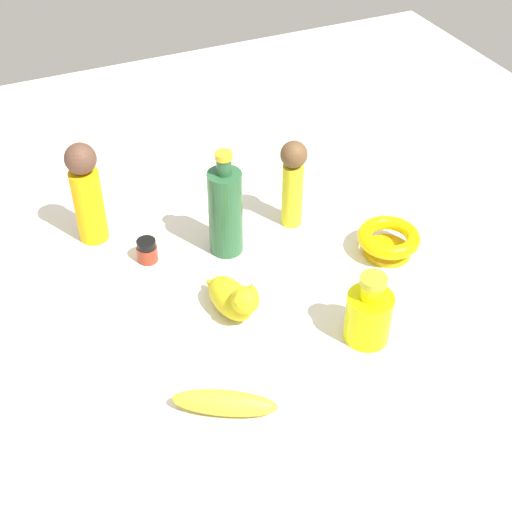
{
  "coord_description": "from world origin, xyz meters",
  "views": [
    {
      "loc": [
        -0.4,
        -0.89,
        0.89
      ],
      "look_at": [
        0.0,
        0.0,
        0.07
      ],
      "focal_mm": 50.11,
      "sensor_mm": 36.0,
      "label": 1
    }
  ],
  "objects_px": {
    "nail_polish_jar": "(147,250)",
    "cat_figurine": "(234,298)",
    "bottle_short": "(369,314)",
    "bottle_tall": "(225,210)",
    "bowl": "(388,240)",
    "person_figure_child": "(87,192)",
    "person_figure_adult": "(293,180)",
    "banana": "(225,403)"
  },
  "relations": [
    {
      "from": "bottle_short",
      "to": "person_figure_adult",
      "type": "distance_m",
      "value": 0.34
    },
    {
      "from": "bottle_short",
      "to": "cat_figurine",
      "type": "bearing_deg",
      "value": 143.43
    },
    {
      "from": "nail_polish_jar",
      "to": "bottle_short",
      "type": "distance_m",
      "value": 0.44
    },
    {
      "from": "cat_figurine",
      "to": "person_figure_child",
      "type": "height_order",
      "value": "person_figure_child"
    },
    {
      "from": "cat_figurine",
      "to": "bowl",
      "type": "distance_m",
      "value": 0.34
    },
    {
      "from": "bottle_short",
      "to": "bottle_tall",
      "type": "relative_size",
      "value": 0.61
    },
    {
      "from": "bottle_tall",
      "to": "cat_figurine",
      "type": "bearing_deg",
      "value": -108.2
    },
    {
      "from": "bowl",
      "to": "person_figure_child",
      "type": "bearing_deg",
      "value": 151.22
    },
    {
      "from": "cat_figurine",
      "to": "person_figure_adult",
      "type": "bearing_deg",
      "value": 43.6
    },
    {
      "from": "bottle_short",
      "to": "cat_figurine",
      "type": "xyz_separation_m",
      "value": [
        -0.19,
        0.14,
        -0.01
      ]
    },
    {
      "from": "person_figure_adult",
      "to": "bottle_tall",
      "type": "distance_m",
      "value": 0.15
    },
    {
      "from": "nail_polish_jar",
      "to": "cat_figurine",
      "type": "xyz_separation_m",
      "value": [
        0.09,
        -0.21,
        0.02
      ]
    },
    {
      "from": "bottle_tall",
      "to": "bowl",
      "type": "relative_size",
      "value": 1.82
    },
    {
      "from": "cat_figurine",
      "to": "banana",
      "type": "relative_size",
      "value": 0.85
    },
    {
      "from": "nail_polish_jar",
      "to": "banana",
      "type": "bearing_deg",
      "value": -89.99
    },
    {
      "from": "bottle_short",
      "to": "person_figure_child",
      "type": "relative_size",
      "value": 0.63
    },
    {
      "from": "nail_polish_jar",
      "to": "bottle_tall",
      "type": "xyz_separation_m",
      "value": [
        0.15,
        -0.03,
        0.07
      ]
    },
    {
      "from": "nail_polish_jar",
      "to": "person_figure_adult",
      "type": "xyz_separation_m",
      "value": [
        0.3,
        -0.01,
        0.08
      ]
    },
    {
      "from": "cat_figurine",
      "to": "bowl",
      "type": "height_order",
      "value": "cat_figurine"
    },
    {
      "from": "nail_polish_jar",
      "to": "person_figure_child",
      "type": "distance_m",
      "value": 0.16
    },
    {
      "from": "cat_figurine",
      "to": "bottle_short",
      "type": "bearing_deg",
      "value": -36.57
    },
    {
      "from": "nail_polish_jar",
      "to": "person_figure_child",
      "type": "bearing_deg",
      "value": 124.78
    },
    {
      "from": "nail_polish_jar",
      "to": "person_figure_adult",
      "type": "bearing_deg",
      "value": -1.12
    },
    {
      "from": "person_figure_adult",
      "to": "banana",
      "type": "height_order",
      "value": "person_figure_adult"
    },
    {
      "from": "banana",
      "to": "bowl",
      "type": "relative_size",
      "value": 1.36
    },
    {
      "from": "cat_figurine",
      "to": "banana",
      "type": "height_order",
      "value": "cat_figurine"
    },
    {
      "from": "person_figure_adult",
      "to": "person_figure_child",
      "type": "distance_m",
      "value": 0.4
    },
    {
      "from": "bottle_short",
      "to": "bowl",
      "type": "bearing_deg",
      "value": 49.34
    },
    {
      "from": "bowl",
      "to": "person_figure_adult",
      "type": "bearing_deg",
      "value": 128.03
    },
    {
      "from": "person_figure_child",
      "to": "nail_polish_jar",
      "type": "bearing_deg",
      "value": -55.22
    },
    {
      "from": "cat_figurine",
      "to": "person_figure_adult",
      "type": "relative_size",
      "value": 0.74
    },
    {
      "from": "person_figure_adult",
      "to": "bottle_tall",
      "type": "bearing_deg",
      "value": -170.71
    },
    {
      "from": "person_figure_adult",
      "to": "bowl",
      "type": "relative_size",
      "value": 1.57
    },
    {
      "from": "nail_polish_jar",
      "to": "bottle_short",
      "type": "relative_size",
      "value": 0.35
    },
    {
      "from": "banana",
      "to": "bottle_short",
      "type": "bearing_deg",
      "value": -140.1
    },
    {
      "from": "person_figure_adult",
      "to": "banana",
      "type": "distance_m",
      "value": 0.5
    },
    {
      "from": "banana",
      "to": "person_figure_child",
      "type": "bearing_deg",
      "value": -51.48
    },
    {
      "from": "cat_figurine",
      "to": "bowl",
      "type": "relative_size",
      "value": 1.16
    },
    {
      "from": "person_figure_adult",
      "to": "cat_figurine",
      "type": "bearing_deg",
      "value": -136.4
    },
    {
      "from": "person_figure_child",
      "to": "person_figure_adult",
      "type": "bearing_deg",
      "value": -16.99
    },
    {
      "from": "nail_polish_jar",
      "to": "bowl",
      "type": "bearing_deg",
      "value": -21.36
    },
    {
      "from": "bottle_short",
      "to": "bowl",
      "type": "height_order",
      "value": "bottle_short"
    }
  ]
}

